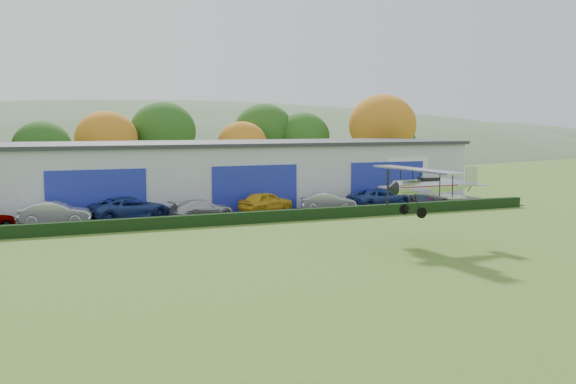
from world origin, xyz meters
name	(u,v)px	position (x,y,z in m)	size (l,w,h in m)	color
ground	(316,278)	(0.00, 0.00, 0.00)	(300.00, 300.00, 0.00)	#466A21
apron	(235,214)	(3.00, 21.00, 0.03)	(48.00, 9.00, 0.05)	black
hedge	(256,217)	(3.00, 16.20, 0.40)	(46.00, 0.60, 0.80)	black
hangar	(232,172)	(5.00, 27.98, 2.66)	(40.60, 12.60, 5.30)	#B2B7BC
tree_belt	(155,136)	(0.85, 40.62, 5.61)	(75.70, 13.22, 10.12)	#3D2614
distant_hills	(54,206)	(-4.38, 140.00, -13.05)	(430.00, 196.00, 56.00)	#4C6642
car_1	(56,213)	(-9.87, 20.45, 0.83)	(1.65, 4.74, 1.56)	silver
car_2	(131,208)	(-4.78, 20.98, 0.85)	(2.66, 5.78, 1.61)	navy
car_3	(202,209)	(0.07, 19.59, 0.73)	(1.89, 4.66, 1.35)	silver
car_4	(266,202)	(5.51, 20.96, 0.83)	(1.85, 4.60, 1.57)	gold
car_5	(328,202)	(10.27, 19.68, 0.75)	(1.49, 4.27, 1.41)	silver
car_6	(380,198)	(15.06, 19.95, 0.81)	(2.52, 5.47, 1.52)	navy
car_7	(423,195)	(19.75, 20.64, 0.78)	(2.03, 5.00, 1.45)	gray
biplane	(429,185)	(9.12, 4.60, 3.45)	(6.17, 7.04, 2.64)	silver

